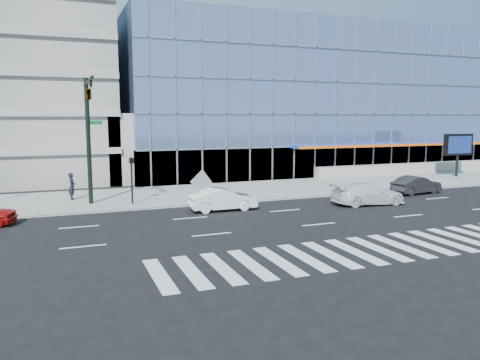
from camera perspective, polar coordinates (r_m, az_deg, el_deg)
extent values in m
plane|color=black|center=(28.91, 5.50, -3.73)|extent=(160.00, 160.00, 0.00)
cube|color=gray|center=(36.11, -0.21, -1.28)|extent=(120.00, 8.00, 0.15)
cube|color=#6E89B8|center=(57.90, 6.43, 9.42)|extent=(42.00, 26.00, 15.00)
cube|color=gray|center=(43.91, -12.32, 3.98)|extent=(6.00, 8.00, 6.00)
cube|color=gray|center=(52.35, 23.58, 1.51)|extent=(30.00, 0.80, 1.00)
cylinder|color=black|center=(31.39, -17.99, 4.48)|extent=(0.28, 0.28, 8.00)
cylinder|color=black|center=(28.63, -17.95, 11.42)|extent=(0.18, 5.60, 0.18)
imported|color=black|center=(27.19, -17.72, 10.38)|extent=(0.18, 0.22, 1.10)
imported|color=black|center=(29.39, -18.00, 10.14)|extent=(0.48, 2.24, 0.90)
cube|color=#0C591E|center=(31.38, -17.25, 6.70)|extent=(0.90, 0.05, 0.25)
cylinder|color=black|center=(30.87, -13.05, -0.06)|extent=(0.12, 0.12, 3.00)
cube|color=black|center=(30.57, -13.08, 2.32)|extent=(0.30, 0.25, 0.35)
cylinder|color=black|center=(48.37, 24.92, 1.57)|extent=(0.24, 0.24, 2.00)
cube|color=black|center=(48.22, 25.06, 3.93)|extent=(3.20, 0.40, 2.00)
cube|color=#0C193F|center=(48.07, 25.24, 3.91)|extent=(2.80, 0.02, 1.60)
imported|color=silver|center=(31.77, 15.34, -1.64)|extent=(5.05, 2.48, 1.41)
imported|color=white|center=(28.72, -2.15, -2.37)|extent=(4.22, 1.54, 1.38)
imported|color=black|center=(37.29, 20.69, -0.57)|extent=(4.20, 1.94, 1.33)
imported|color=black|center=(33.50, -19.81, -0.72)|extent=(0.56, 0.74, 1.84)
cube|color=#A6A6A6|center=(33.64, -4.73, -0.27)|extent=(1.78, 0.54, 1.83)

